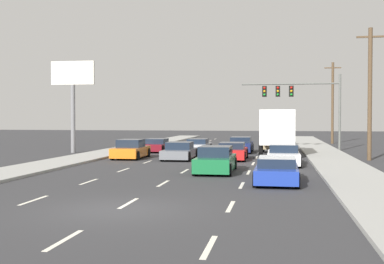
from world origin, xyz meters
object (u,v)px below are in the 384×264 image
object	(u,v)px
utility_pole_mid	(370,92)
car_white	(283,155)
car_silver	(198,146)
car_green	(216,160)
car_gray	(180,152)
car_maroon	(157,146)
car_orange	(131,150)
car_red	(232,152)
utility_pole_far	(333,102)
roadside_billboard	(73,88)
car_blue	(277,170)
car_navy	(241,145)
box_truck	(277,129)
traffic_signal_mast	(294,95)

from	to	relation	value
utility_pole_mid	car_white	bearing A→B (deg)	-143.13
car_silver	car_green	bearing A→B (deg)	-77.29
car_gray	car_green	world-z (taller)	car_green
car_gray	car_white	distance (m)	7.54
car_maroon	car_gray	world-z (taller)	car_gray
car_orange	car_red	distance (m)	7.14
car_gray	utility_pole_far	size ratio (longest dim) A/B	0.49
utility_pole_far	roadside_billboard	size ratio (longest dim) A/B	1.20
car_white	car_blue	distance (m)	8.23
car_silver	car_white	distance (m)	12.35
car_silver	car_navy	xyz separation A→B (m)	(3.56, 0.21, 0.08)
utility_pole_mid	roadside_billboard	size ratio (longest dim) A/B	1.18
car_red	box_truck	xyz separation A→B (m)	(3.00, 4.65, 1.42)
car_white	roadside_billboard	bearing A→B (deg)	155.40
car_white	roadside_billboard	size ratio (longest dim) A/B	0.61
car_maroon	box_truck	size ratio (longest dim) A/B	0.52
car_silver	car_maroon	bearing A→B (deg)	-175.65
car_red	car_white	bearing A→B (deg)	-43.48
car_navy	utility_pole_mid	distance (m)	11.65
car_white	utility_pole_mid	bearing A→B (deg)	36.87
car_blue	car_navy	bearing A→B (deg)	98.97
car_navy	car_red	size ratio (longest dim) A/B	1.05
car_silver	car_navy	world-z (taller)	car_navy
car_maroon	car_white	world-z (taller)	car_white
car_orange	box_truck	world-z (taller)	box_truck
car_orange	utility_pole_mid	world-z (taller)	utility_pole_mid
car_red	car_white	xyz separation A→B (m)	(3.38, -3.21, 0.03)
utility_pole_far	roadside_billboard	bearing A→B (deg)	-140.57
car_navy	roadside_billboard	xyz separation A→B (m)	(-13.50, -2.74, 4.66)
car_orange	car_maroon	bearing A→B (deg)	88.67
car_red	car_white	world-z (taller)	car_white
roadside_billboard	car_maroon	bearing A→B (deg)	19.36
car_silver	roadside_billboard	world-z (taller)	roadside_billboard
car_maroon	car_blue	distance (m)	20.76
car_green	box_truck	distance (m)	12.98
car_maroon	roadside_billboard	size ratio (longest dim) A/B	0.55
car_white	traffic_signal_mast	distance (m)	14.81
car_silver	car_green	xyz separation A→B (m)	(3.36, -14.91, 0.10)
car_red	roadside_billboard	xyz separation A→B (m)	(-13.46, 4.50, 4.71)
car_white	car_navy	bearing A→B (deg)	107.69
car_white	car_maroon	bearing A→B (deg)	136.08
car_blue	utility_pole_mid	xyz separation A→B (m)	(6.11, 12.51, 4.03)
traffic_signal_mast	car_white	bearing A→B (deg)	-94.27
car_red	utility_pole_far	world-z (taller)	utility_pole_far
car_blue	car_gray	bearing A→B (deg)	120.72
utility_pole_mid	car_gray	bearing A→B (deg)	-173.62
car_silver	traffic_signal_mast	world-z (taller)	traffic_signal_mast
car_green	car_white	bearing A→B (deg)	52.81
roadside_billboard	car_blue	bearing A→B (deg)	-44.07
car_silver	utility_pole_far	world-z (taller)	utility_pole_far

